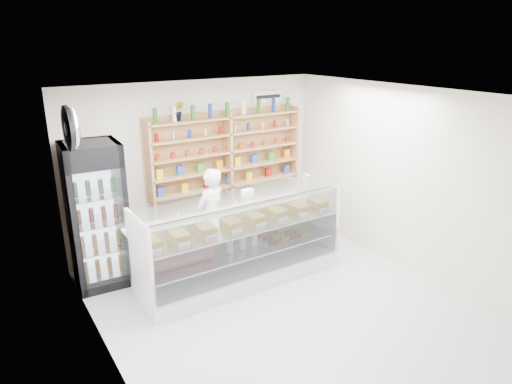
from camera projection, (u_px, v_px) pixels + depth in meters
room at (285, 209)px, 5.72m from camera, size 5.00×5.00×5.00m
display_counter at (240, 257)px, 6.73m from camera, size 3.04×0.91×1.32m
shop_worker at (211, 217)px, 7.09m from camera, size 0.68×0.57×1.58m
drinks_cooler at (97, 215)px, 6.45m from camera, size 0.80×0.78×2.10m
wall_shelving at (228, 151)px, 7.78m from camera, size 2.84×0.28×1.33m
potted_plant at (178, 111)px, 7.10m from camera, size 0.21×0.19×0.31m
security_mirror at (72, 128)px, 5.24m from camera, size 0.15×0.50×0.50m
wall_sign at (268, 96)px, 8.07m from camera, size 0.62×0.03×0.20m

